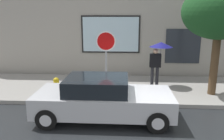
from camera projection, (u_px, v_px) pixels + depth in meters
The scene contains 8 objects.
ground_plane at pixel (148, 120), 7.30m from camera, with size 60.00×60.00×0.00m, color black.
sidewalk at pixel (142, 89), 10.20m from camera, with size 20.00×4.00×0.15m, color gray.
building_facade at pixel (141, 11), 11.83m from camera, with size 20.00×0.67×7.00m.
parked_car at pixel (102, 99), 7.24m from camera, with size 4.30×1.87×1.39m.
fire_hydrant at pixel (56, 86), 9.14m from camera, with size 0.30×0.44×0.71m.
pedestrian_with_umbrella at pixel (159, 51), 10.06m from camera, with size 1.02×1.02×1.99m.
street_tree at pixel (224, 14), 8.48m from camera, with size 2.84×2.42×4.34m.
stop_sign at pixel (106, 51), 8.74m from camera, with size 0.76×0.10×2.54m.
Camera 1 is at (-0.76, -6.79, 3.25)m, focal length 36.48 mm.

